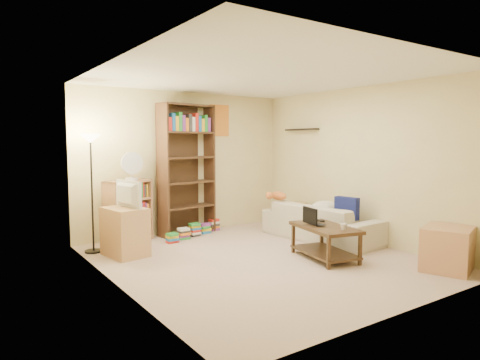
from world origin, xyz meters
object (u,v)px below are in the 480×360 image
object	(u,v)px
television	(124,194)
laptop	(319,224)
sofa	(321,222)
coffee_table	(325,237)
mug	(344,227)
desk_fan	(132,166)
tall_bookshelf	(187,166)
side_table	(292,216)
floor_lamp	(91,159)
tv_stand	(125,232)
end_cabinet	(448,248)
short_bookshelf	(128,211)
tabby_cat	(277,196)

from	to	relation	value
television	laptop	bearing A→B (deg)	-134.82
sofa	coffee_table	distance (m)	1.18
coffee_table	mug	world-z (taller)	mug
coffee_table	desk_fan	xyz separation A→B (m)	(-1.83, 2.48, 0.93)
tall_bookshelf	television	bearing A→B (deg)	-159.28
side_table	floor_lamp	bearing A→B (deg)	173.74
mug	sofa	bearing A→B (deg)	56.62
coffee_table	floor_lamp	world-z (taller)	floor_lamp
coffee_table	television	world-z (taller)	television
coffee_table	desk_fan	distance (m)	3.22
coffee_table	tv_stand	world-z (taller)	tv_stand
mug	floor_lamp	bearing A→B (deg)	135.78
coffee_table	side_table	world-z (taller)	side_table
television	tall_bookshelf	distance (m)	1.65
tall_bookshelf	desk_fan	xyz separation A→B (m)	(-1.01, -0.05, 0.04)
laptop	end_cabinet	size ratio (longest dim) A/B	0.49
television	tv_stand	bearing A→B (deg)	-0.00
television	side_table	size ratio (longest dim) A/B	1.36
short_bookshelf	floor_lamp	size ratio (longest dim) A/B	0.58
short_bookshelf	tabby_cat	bearing A→B (deg)	-41.46
tv_stand	side_table	distance (m)	3.20
sofa	laptop	size ratio (longest dim) A/B	6.47
tall_bookshelf	desk_fan	distance (m)	1.01
sofa	floor_lamp	size ratio (longest dim) A/B	1.21
tabby_cat	coffee_table	xyz separation A→B (m)	(-0.48, -1.64, -0.38)
tv_stand	short_bookshelf	distance (m)	0.89
laptop	tv_stand	xyz separation A→B (m)	(-2.23, 1.60, -0.13)
mug	side_table	world-z (taller)	mug
sofa	end_cabinet	world-z (taller)	sofa
side_table	end_cabinet	distance (m)	3.04
side_table	laptop	bearing A→B (deg)	-120.13
coffee_table	tall_bookshelf	world-z (taller)	tall_bookshelf
sofa	tabby_cat	size ratio (longest dim) A/B	4.45
tall_bookshelf	short_bookshelf	xyz separation A→B (m)	(-1.06, 0.00, -0.70)
end_cabinet	television	bearing A→B (deg)	136.50
coffee_table	end_cabinet	world-z (taller)	end_cabinet
floor_lamp	short_bookshelf	bearing A→B (deg)	27.88
tv_stand	tabby_cat	bearing A→B (deg)	-10.85
sofa	side_table	distance (m)	0.93
side_table	tall_bookshelf	bearing A→B (deg)	157.63
coffee_table	mug	xyz separation A→B (m)	(0.01, -0.32, 0.20)
laptop	tv_stand	bearing A→B (deg)	60.45
side_table	end_cabinet	bearing A→B (deg)	-91.32
coffee_table	laptop	world-z (taller)	laptop
sofa	desk_fan	world-z (taller)	desk_fan
desk_fan	short_bookshelf	bearing A→B (deg)	140.00
tall_bookshelf	side_table	world-z (taller)	tall_bookshelf
tv_stand	floor_lamp	world-z (taller)	floor_lamp
laptop	side_table	world-z (taller)	side_table
tabby_cat	tall_bookshelf	size ratio (longest dim) A/B	0.21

